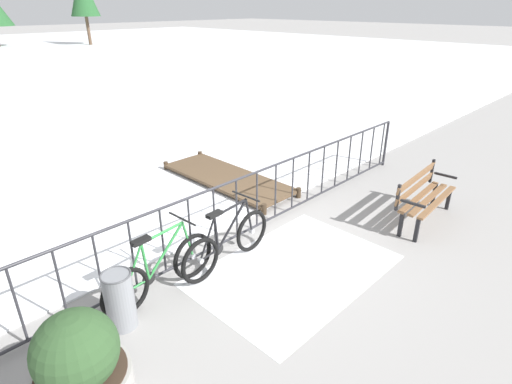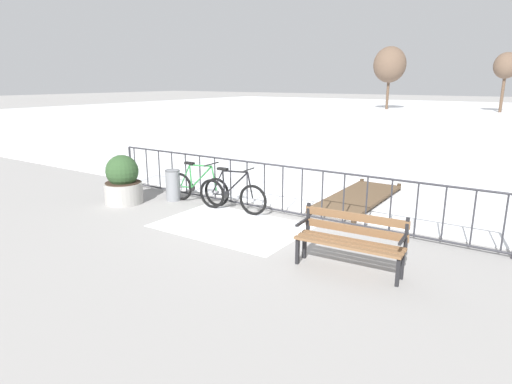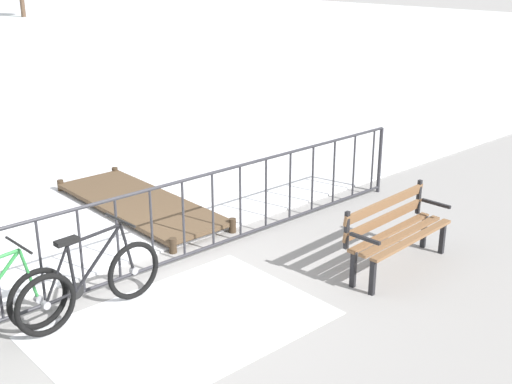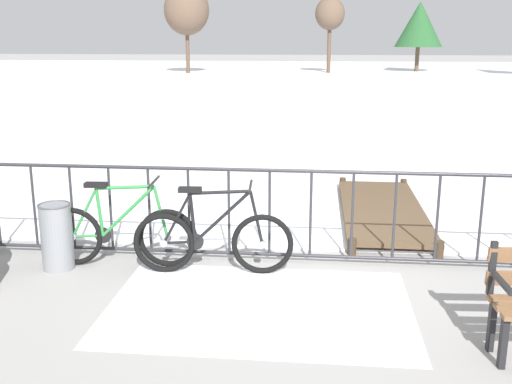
% 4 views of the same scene
% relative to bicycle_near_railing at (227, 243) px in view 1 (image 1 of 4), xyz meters
% --- Properties ---
extents(ground_plane, '(160.00, 160.00, 0.00)m').
position_rel_bicycle_near_railing_xyz_m(ground_plane, '(0.80, 0.41, -0.37)').
color(ground_plane, gray).
extents(snow_patch, '(2.84, 1.93, 0.01)m').
position_rel_bicycle_near_railing_xyz_m(snow_patch, '(0.58, -0.79, -0.36)').
color(snow_patch, white).
rests_on(snow_patch, ground).
extents(railing_fence, '(9.06, 0.06, 1.07)m').
position_rel_bicycle_near_railing_xyz_m(railing_fence, '(0.80, 0.41, 0.19)').
color(railing_fence, '#2D2D33').
rests_on(railing_fence, ground).
extents(bicycle_near_railing, '(1.71, 0.52, 0.97)m').
position_rel_bicycle_near_railing_xyz_m(bicycle_near_railing, '(0.00, 0.00, 0.00)').
color(bicycle_near_railing, black).
rests_on(bicycle_near_railing, ground).
extents(bicycle_second, '(1.71, 0.52, 0.97)m').
position_rel_bicycle_near_railing_xyz_m(bicycle_second, '(-1.05, 0.10, 0.00)').
color(bicycle_second, black).
rests_on(bicycle_second, ground).
extents(park_bench, '(1.63, 0.58, 0.89)m').
position_rel_bicycle_near_railing_xyz_m(park_bench, '(3.27, -1.39, 0.14)').
color(park_bench, brown).
rests_on(park_bench, ground).
extents(planter_with_shrub, '(0.87, 0.87, 1.12)m').
position_rel_bicycle_near_railing_xyz_m(planter_with_shrub, '(-2.50, -0.85, 0.14)').
color(planter_with_shrub, '#9E9B96').
rests_on(planter_with_shrub, ground).
extents(trash_bin, '(0.35, 0.35, 0.73)m').
position_rel_bicycle_near_railing_xyz_m(trash_bin, '(-1.70, -0.04, 0.00)').
color(trash_bin, gray).
rests_on(trash_bin, ground).
extents(wooden_dock, '(1.10, 3.19, 0.20)m').
position_rel_bicycle_near_railing_xyz_m(wooden_dock, '(2.01, 2.26, -0.25)').
color(wooden_dock, brown).
rests_on(wooden_dock, ground).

